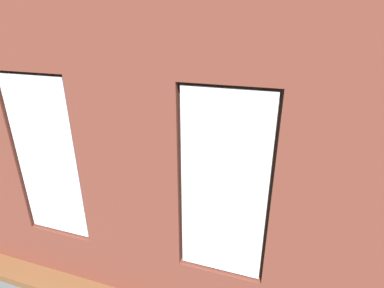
{
  "coord_description": "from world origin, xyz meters",
  "views": [
    {
      "loc": [
        -1.44,
        5.21,
        3.04
      ],
      "look_at": [
        0.13,
        0.4,
        0.91
      ],
      "focal_mm": 28.0,
      "sensor_mm": 36.0,
      "label": 1
    }
  ],
  "objects_px": {
    "coffee_table": "(179,164)",
    "cup_ceramic": "(172,156)",
    "tv_flatscreen": "(73,130)",
    "remote_gray": "(182,165)",
    "couch_left": "(334,184)",
    "candle_jar": "(179,160)",
    "potted_plant_mid_room_small": "(240,141)",
    "table_plant_small": "(156,157)",
    "couch_by_window": "(106,221)",
    "papasan_chair": "(195,123)",
    "media_console": "(78,158)",
    "potted_plant_corner_far_left": "(377,269)",
    "potted_plant_corner_near_left": "(335,120)",
    "potted_plant_foreground_right": "(143,108)",
    "potted_plant_near_tv": "(63,166)"
  },
  "relations": [
    {
      "from": "remote_gray",
      "to": "potted_plant_mid_room_small",
      "type": "xyz_separation_m",
      "value": [
        -0.84,
        -1.56,
        -0.02
      ]
    },
    {
      "from": "couch_left",
      "to": "table_plant_small",
      "type": "relative_size",
      "value": 11.02
    },
    {
      "from": "couch_by_window",
      "to": "potted_plant_corner_far_left",
      "type": "relative_size",
      "value": 2.27
    },
    {
      "from": "couch_by_window",
      "to": "coffee_table",
      "type": "bearing_deg",
      "value": -101.76
    },
    {
      "from": "couch_left",
      "to": "cup_ceramic",
      "type": "xyz_separation_m",
      "value": [
        3.03,
        0.11,
        0.15
      ]
    },
    {
      "from": "candle_jar",
      "to": "potted_plant_mid_room_small",
      "type": "relative_size",
      "value": 0.17
    },
    {
      "from": "remote_gray",
      "to": "papasan_chair",
      "type": "bearing_deg",
      "value": 56.72
    },
    {
      "from": "remote_gray",
      "to": "tv_flatscreen",
      "type": "xyz_separation_m",
      "value": [
        2.43,
        -0.0,
        0.43
      ]
    },
    {
      "from": "cup_ceramic",
      "to": "table_plant_small",
      "type": "xyz_separation_m",
      "value": [
        0.26,
        0.22,
        0.04
      ]
    },
    {
      "from": "couch_left",
      "to": "tv_flatscreen",
      "type": "relative_size",
      "value": 1.85
    },
    {
      "from": "tv_flatscreen",
      "to": "papasan_chair",
      "type": "relative_size",
      "value": 1.08
    },
    {
      "from": "potted_plant_mid_room_small",
      "to": "potted_plant_foreground_right",
      "type": "bearing_deg",
      "value": -18.91
    },
    {
      "from": "table_plant_small",
      "to": "potted_plant_corner_near_left",
      "type": "xyz_separation_m",
      "value": [
        -3.45,
        -2.63,
        0.3
      ]
    },
    {
      "from": "couch_left",
      "to": "table_plant_small",
      "type": "height_order",
      "value": "couch_left"
    },
    {
      "from": "potted_plant_mid_room_small",
      "to": "potted_plant_foreground_right",
      "type": "xyz_separation_m",
      "value": [
        2.95,
        -1.01,
        0.24
      ]
    },
    {
      "from": "coffee_table",
      "to": "potted_plant_foreground_right",
      "type": "xyz_separation_m",
      "value": [
        2.0,
        -2.46,
        0.29
      ]
    },
    {
      "from": "coffee_table",
      "to": "remote_gray",
      "type": "relative_size",
      "value": 8.72
    },
    {
      "from": "potted_plant_corner_near_left",
      "to": "cup_ceramic",
      "type": "bearing_deg",
      "value": 37.17
    },
    {
      "from": "couch_left",
      "to": "potted_plant_mid_room_small",
      "type": "height_order",
      "value": "couch_left"
    },
    {
      "from": "media_console",
      "to": "remote_gray",
      "type": "bearing_deg",
      "value": -179.96
    },
    {
      "from": "potted_plant_corner_far_left",
      "to": "potted_plant_mid_room_small",
      "type": "bearing_deg",
      "value": -59.62
    },
    {
      "from": "potted_plant_mid_room_small",
      "to": "couch_by_window",
      "type": "bearing_deg",
      "value": 68.27
    },
    {
      "from": "couch_left",
      "to": "coffee_table",
      "type": "relative_size",
      "value": 1.37
    },
    {
      "from": "couch_left",
      "to": "candle_jar",
      "type": "height_order",
      "value": "couch_left"
    },
    {
      "from": "couch_by_window",
      "to": "cup_ceramic",
      "type": "bearing_deg",
      "value": -96.14
    },
    {
      "from": "couch_by_window",
      "to": "potted_plant_near_tv",
      "type": "bearing_deg",
      "value": -30.04
    },
    {
      "from": "tv_flatscreen",
      "to": "potted_plant_mid_room_small",
      "type": "relative_size",
      "value": 1.81
    },
    {
      "from": "media_console",
      "to": "potted_plant_mid_room_small",
      "type": "bearing_deg",
      "value": -154.35
    },
    {
      "from": "coffee_table",
      "to": "potted_plant_corner_far_left",
      "type": "relative_size",
      "value": 1.69
    },
    {
      "from": "potted_plant_foreground_right",
      "to": "candle_jar",
      "type": "bearing_deg",
      "value": 129.17
    },
    {
      "from": "coffee_table",
      "to": "cup_ceramic",
      "type": "xyz_separation_m",
      "value": [
        0.19,
        -0.1,
        0.1
      ]
    },
    {
      "from": "potted_plant_mid_room_small",
      "to": "tv_flatscreen",
      "type": "bearing_deg",
      "value": 25.61
    },
    {
      "from": "coffee_table",
      "to": "tv_flatscreen",
      "type": "bearing_deg",
      "value": 2.87
    },
    {
      "from": "potted_plant_mid_room_small",
      "to": "potted_plant_corner_far_left",
      "type": "height_order",
      "value": "potted_plant_corner_far_left"
    },
    {
      "from": "media_console",
      "to": "tv_flatscreen",
      "type": "bearing_deg",
      "value": -90.0
    },
    {
      "from": "coffee_table",
      "to": "potted_plant_foreground_right",
      "type": "bearing_deg",
      "value": -50.83
    },
    {
      "from": "coffee_table",
      "to": "potted_plant_mid_room_small",
      "type": "height_order",
      "value": "potted_plant_mid_room_small"
    },
    {
      "from": "potted_plant_near_tv",
      "to": "media_console",
      "type": "bearing_deg",
      "value": -62.33
    },
    {
      "from": "potted_plant_near_tv",
      "to": "couch_left",
      "type": "bearing_deg",
      "value": -163.52
    },
    {
      "from": "remote_gray",
      "to": "potted_plant_near_tv",
      "type": "height_order",
      "value": "potted_plant_near_tv"
    },
    {
      "from": "tv_flatscreen",
      "to": "potted_plant_corner_near_left",
      "type": "relative_size",
      "value": 0.8
    },
    {
      "from": "cup_ceramic",
      "to": "potted_plant_corner_near_left",
      "type": "distance_m",
      "value": 4.01
    },
    {
      "from": "coffee_table",
      "to": "cup_ceramic",
      "type": "height_order",
      "value": "cup_ceramic"
    },
    {
      "from": "table_plant_small",
      "to": "potted_plant_corner_near_left",
      "type": "height_order",
      "value": "potted_plant_corner_near_left"
    },
    {
      "from": "candle_jar",
      "to": "potted_plant_near_tv",
      "type": "bearing_deg",
      "value": 33.09
    },
    {
      "from": "couch_left",
      "to": "candle_jar",
      "type": "relative_size",
      "value": 20.2
    },
    {
      "from": "media_console",
      "to": "potted_plant_corner_far_left",
      "type": "distance_m",
      "value": 5.66
    },
    {
      "from": "papasan_chair",
      "to": "potted_plant_foreground_right",
      "type": "distance_m",
      "value": 1.6
    },
    {
      "from": "table_plant_small",
      "to": "papasan_chair",
      "type": "distance_m",
      "value": 2.51
    },
    {
      "from": "coffee_table",
      "to": "tv_flatscreen",
      "type": "xyz_separation_m",
      "value": [
        2.31,
        0.12,
        0.5
      ]
    }
  ]
}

